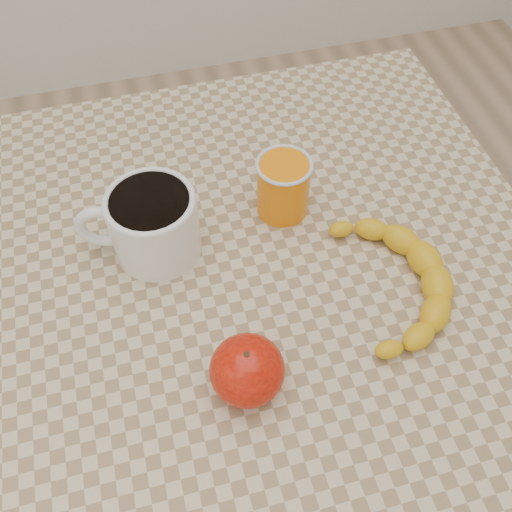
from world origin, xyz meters
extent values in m
plane|color=tan|center=(0.00, 0.00, 0.00)|extent=(3.00, 3.00, 0.00)
cube|color=#CEB791|center=(0.00, 0.00, 0.73)|extent=(0.80, 0.80, 0.04)
cube|color=olive|center=(0.00, 0.00, 0.68)|extent=(0.74, 0.74, 0.06)
cylinder|color=olive|center=(-0.35, 0.35, 0.35)|extent=(0.05, 0.05, 0.71)
cylinder|color=olive|center=(0.35, 0.35, 0.35)|extent=(0.05, 0.05, 0.71)
cylinder|color=white|center=(-0.12, 0.06, 0.80)|extent=(0.14, 0.14, 0.09)
cylinder|color=black|center=(-0.12, 0.06, 0.84)|extent=(0.10, 0.10, 0.01)
torus|color=white|center=(-0.12, 0.06, 0.84)|extent=(0.12, 0.12, 0.01)
torus|color=white|center=(-0.18, 0.08, 0.80)|extent=(0.07, 0.03, 0.07)
cylinder|color=orange|center=(0.06, 0.09, 0.79)|extent=(0.07, 0.07, 0.09)
torus|color=silver|center=(0.06, 0.09, 0.84)|extent=(0.08, 0.08, 0.01)
ellipsoid|color=#8F0B04|center=(-0.05, -0.16, 0.79)|extent=(0.09, 0.09, 0.08)
cylinder|color=#382311|center=(-0.05, -0.16, 0.82)|extent=(0.01, 0.01, 0.01)
camera|label=1|loc=(-0.11, -0.42, 1.37)|focal=40.00mm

